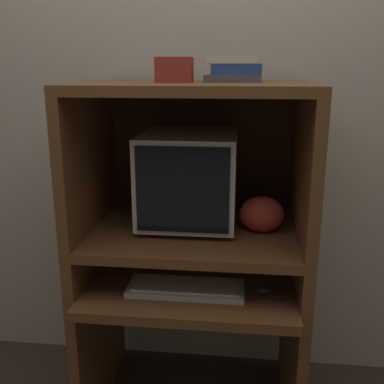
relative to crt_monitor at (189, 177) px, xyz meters
name	(u,v)px	position (x,y,z in m)	size (l,w,h in m)	color
wall_back	(203,97)	(0.03, 0.30, 0.29)	(6.00, 0.06, 2.60)	beige
desk_base	(193,329)	(0.03, -0.11, -0.62)	(0.86, 0.68, 0.63)	brown
desk_monitor_shelf	(194,238)	(0.03, -0.07, -0.23)	(0.86, 0.61, 0.18)	brown
hutch_upper	(195,134)	(0.03, -0.03, 0.18)	(0.86, 0.61, 0.56)	brown
crt_monitor	(189,177)	(0.00, 0.00, 0.00)	(0.37, 0.43, 0.37)	beige
keyboard	(186,288)	(0.02, -0.24, -0.36)	(0.43, 0.17, 0.03)	beige
mouse	(264,290)	(0.30, -0.23, -0.36)	(0.06, 0.04, 0.03)	#28282B
snack_bag	(262,214)	(0.29, -0.07, -0.12)	(0.17, 0.13, 0.14)	#BC382D
book_stack	(234,70)	(0.17, 0.00, 0.41)	(0.21, 0.16, 0.09)	#4C4C51
storage_box	(174,70)	(-0.04, -0.08, 0.41)	(0.13, 0.11, 0.09)	maroon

